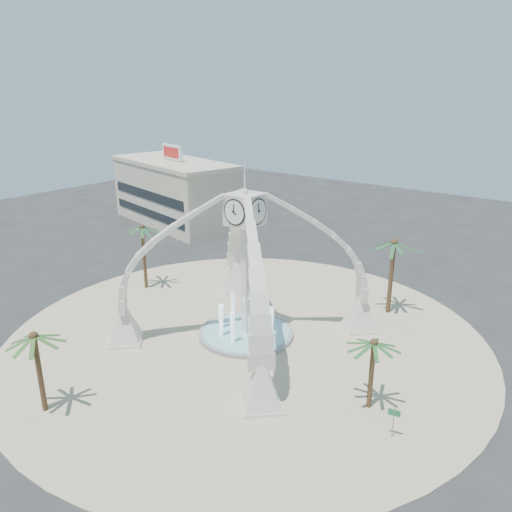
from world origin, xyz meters
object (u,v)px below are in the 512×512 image
Objects in this scene: clock_tower at (245,264)px; palm_south at (34,337)px; fountain at (246,333)px; palm_east at (374,344)px; palm_north at (394,244)px; palm_west at (142,228)px; street_sign at (394,416)px.

clock_tower is 16.59m from palm_south.
fountain is 13.72m from palm_east.
palm_north is at bearing 57.47° from fountain.
clock_tower reaches higher than palm_south.
palm_west is 31.20m from street_sign.
fountain is 16.33m from palm_west.
palm_east is 2.54× the size of street_sign.
palm_east is at bearing -12.01° from fountain.
clock_tower reaches higher than palm_north.
clock_tower is 2.44× the size of palm_west.
palm_west reaches higher than palm_east.
palm_west is 21.09m from palm_south.
palm_east is 0.89× the size of palm_south.
clock_tower reaches higher than palm_west.
palm_south is (11.14, -17.88, -1.14)m from palm_west.
palm_north reaches higher than fountain.
palm_west reaches higher than palm_south.
palm_south is (-11.39, -27.94, -1.40)m from palm_north.
palm_east is 21.30m from palm_south.
palm_east reaches higher than fountain.
palm_south is at bearing -140.97° from palm_east.
fountain is at bearing -122.53° from palm_north.
palm_east is at bearing -70.51° from palm_north.
palm_west reaches higher than street_sign.
palm_east is at bearing 39.03° from palm_south.
palm_north reaches higher than street_sign.
clock_tower is at bearing 150.81° from street_sign.
palm_east is (12.69, -2.70, -1.75)m from clock_tower.
palm_north reaches higher than palm_east.
palm_west is at bearing -155.93° from palm_north.
clock_tower is 8.36× the size of street_sign.
fountain is 17.32m from palm_south.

